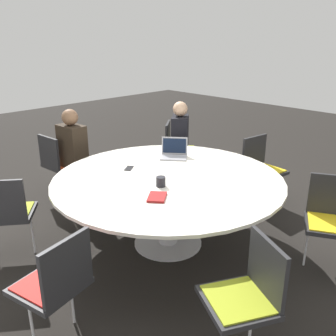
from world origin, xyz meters
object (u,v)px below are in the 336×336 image
chair_3 (55,280)px  cell_phone (129,168)px  chair_4 (247,291)px  spiral_notebook (157,197)px  laptop (174,152)px  chair_1 (59,161)px  person_1 (74,149)px  chair_0 (176,146)px  chair_5 (331,215)px  person_0 (181,138)px  chair_2 (7,210)px  coffee_cup (161,182)px  chair_6 (261,165)px

chair_3 → cell_phone: bearing=19.8°
chair_4 → spiral_notebook: (1.11, -0.25, 0.23)m
chair_4 → laptop: laptop is taller
chair_1 → person_1: bearing=19.1°
chair_0 → chair_4: same height
spiral_notebook → chair_5: bearing=-131.2°
chair_4 → person_1: size_ratio=0.71×
laptop → cell_phone: 0.63m
chair_1 → person_0: 1.67m
chair_2 → coffee_cup: size_ratio=9.42×
chair_3 → cell_phone: chair_3 is taller
laptop → spiral_notebook: (-0.70, 0.93, -0.04)m
chair_2 → coffee_cup: chair_2 is taller
chair_5 → cell_phone: (1.80, 0.89, 0.22)m
chair_2 → chair_4: (-2.27, -0.60, 0.00)m
chair_0 → chair_3: bearing=-9.6°
chair_0 → coffee_cup: 2.08m
chair_4 → coffee_cup: 1.38m
chair_0 → chair_2: same height
person_0 → cell_phone: bearing=-18.1°
person_0 → chair_2: bearing=-36.4°
chair_5 → person_1: bearing=-11.4°
coffee_cup → cell_phone: (0.58, -0.10, -0.04)m
chair_1 → coffee_cup: chair_1 is taller
chair_4 → coffee_cup: chair_4 is taller
spiral_notebook → person_1: bearing=-9.8°
chair_2 → chair_5: same height
chair_1 → cell_phone: 1.38m
person_1 → spiral_notebook: size_ratio=4.74×
chair_4 → spiral_notebook: 1.16m
chair_3 → chair_6: bearing=-7.6°
chair_2 → chair_5: 3.01m
chair_0 → laptop: size_ratio=2.26×
chair_4 → person_1: (2.98, -0.57, 0.19)m
chair_1 → chair_5: same height
chair_2 → spiral_notebook: size_ratio=3.38×
chair_0 → chair_3: same height
chair_3 → spiral_notebook: bearing=-5.9°
chair_5 → coffee_cup: bearing=11.0°
person_1 → cell_phone: (-1.12, 0.02, 0.03)m
chair_6 → laptop: bearing=-20.9°
chair_1 → chair_4: same height
chair_5 → person_1: person_1 is taller
chair_4 → cell_phone: chair_4 is taller
chair_1 → spiral_notebook: 2.13m
coffee_cup → chair_2: bearing=47.0°
chair_2 → chair_5: size_ratio=1.00×
laptop → cell_phone: size_ratio=2.49×
chair_3 → coffee_cup: chair_3 is taller
chair_2 → chair_4: size_ratio=1.00×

